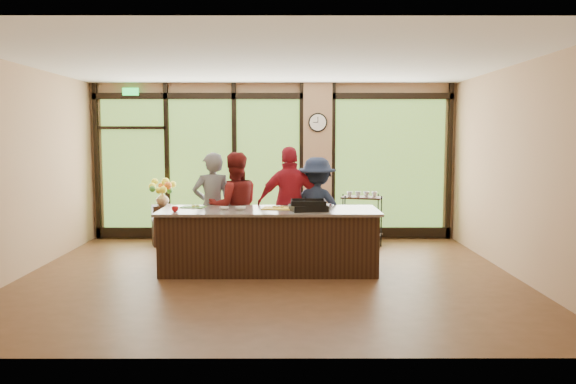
{
  "coord_description": "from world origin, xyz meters",
  "views": [
    {
      "loc": [
        0.26,
        -7.86,
        1.98
      ],
      "look_at": [
        0.28,
        0.4,
        1.17
      ],
      "focal_mm": 35.0,
      "sensor_mm": 36.0,
      "label": 1
    }
  ],
  "objects_px": {
    "roasting_pan": "(308,208)",
    "flower_stand": "(163,225)",
    "cook_right": "(317,209)",
    "bar_cart": "(362,213)",
    "island_base": "(269,242)",
    "cook_left": "(212,207)"
  },
  "relations": [
    {
      "from": "cook_right",
      "to": "flower_stand",
      "type": "distance_m",
      "value": 3.03
    },
    {
      "from": "cook_left",
      "to": "bar_cart",
      "type": "distance_m",
      "value": 2.9
    },
    {
      "from": "island_base",
      "to": "roasting_pan",
      "type": "xyz_separation_m",
      "value": [
        0.57,
        -0.17,
        0.52
      ]
    },
    {
      "from": "cook_right",
      "to": "cook_left",
      "type": "bearing_deg",
      "value": 19.94
    },
    {
      "from": "cook_left",
      "to": "bar_cart",
      "type": "height_order",
      "value": "cook_left"
    },
    {
      "from": "island_base",
      "to": "bar_cart",
      "type": "distance_m",
      "value": 2.61
    },
    {
      "from": "island_base",
      "to": "cook_right",
      "type": "height_order",
      "value": "cook_right"
    },
    {
      "from": "cook_left",
      "to": "cook_right",
      "type": "relative_size",
      "value": 1.05
    },
    {
      "from": "cook_left",
      "to": "flower_stand",
      "type": "bearing_deg",
      "value": -67.38
    },
    {
      "from": "roasting_pan",
      "to": "flower_stand",
      "type": "height_order",
      "value": "roasting_pan"
    },
    {
      "from": "cook_left",
      "to": "bar_cart",
      "type": "bearing_deg",
      "value": -170.18
    },
    {
      "from": "cook_left",
      "to": "bar_cart",
      "type": "relative_size",
      "value": 1.76
    },
    {
      "from": "roasting_pan",
      "to": "bar_cart",
      "type": "distance_m",
      "value": 2.46
    },
    {
      "from": "island_base",
      "to": "roasting_pan",
      "type": "distance_m",
      "value": 0.79
    },
    {
      "from": "cook_right",
      "to": "roasting_pan",
      "type": "height_order",
      "value": "cook_right"
    },
    {
      "from": "roasting_pan",
      "to": "cook_left",
      "type": "bearing_deg",
      "value": 137.88
    },
    {
      "from": "island_base",
      "to": "bar_cart",
      "type": "bearing_deg",
      "value": 51.04
    },
    {
      "from": "cook_right",
      "to": "bar_cart",
      "type": "distance_m",
      "value": 1.55
    },
    {
      "from": "cook_right",
      "to": "bar_cart",
      "type": "xyz_separation_m",
      "value": [
        0.89,
        1.25,
        -0.24
      ]
    },
    {
      "from": "island_base",
      "to": "flower_stand",
      "type": "height_order",
      "value": "island_base"
    },
    {
      "from": "roasting_pan",
      "to": "flower_stand",
      "type": "distance_m",
      "value": 3.4
    },
    {
      "from": "cook_left",
      "to": "flower_stand",
      "type": "height_order",
      "value": "cook_left"
    }
  ]
}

